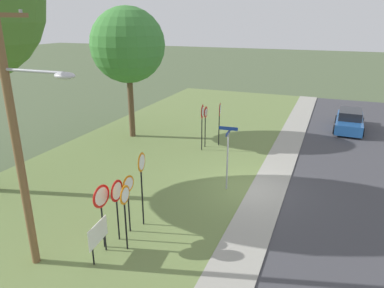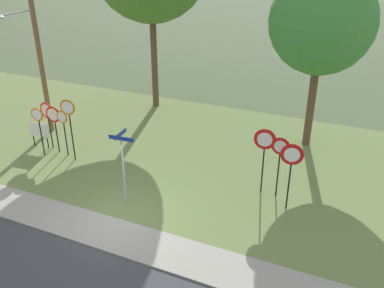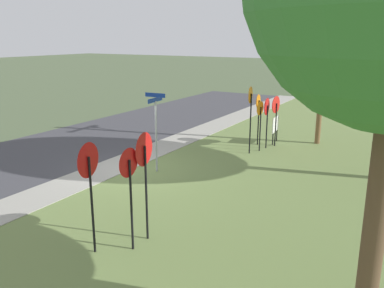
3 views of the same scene
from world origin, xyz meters
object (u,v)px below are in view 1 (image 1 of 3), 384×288
Objects in this scene: stop_sign_far_right at (117,197)px; oak_tree_right at (128,45)px; stop_sign_far_center at (102,203)px; utility_pole at (18,125)px; stop_sign_far_left at (142,174)px; street_name_post at (228,153)px; yield_sign_near_left at (203,116)px; stop_sign_near_left at (128,192)px; yield_sign_near_right at (206,117)px; parked_sedan_distant at (349,121)px; stop_sign_near_right at (125,205)px; yield_sign_far_left at (220,114)px; notice_board at (98,235)px.

oak_tree_right is (10.35, 5.60, 4.10)m from stop_sign_far_right.
utility_pole is at bearing 140.89° from stop_sign_far_center.
street_name_post is at bearing -36.43° from stop_sign_far_left.
stop_sign_far_right is at bearing 151.58° from street_name_post.
stop_sign_far_center is 0.29× the size of oak_tree_right.
stop_sign_far_left is 8.40m from yield_sign_near_left.
stop_sign_near_left is 0.77× the size of stop_sign_far_left.
stop_sign_near_left is at bearing 149.77° from street_name_post.
stop_sign_far_right is at bearing -151.58° from oak_tree_right.
yield_sign_near_right reaches higher than stop_sign_far_right.
utility_pole reaches higher than stop_sign_far_right.
parked_sedan_distant is (16.64, -7.48, -0.95)m from stop_sign_near_left.
yield_sign_near_left is (9.92, 1.00, 0.38)m from stop_sign_near_right.
stop_sign_far_right is 10.69m from yield_sign_far_left.
stop_sign_far_right is (0.38, 0.55, -0.03)m from stop_sign_near_right.
yield_sign_near_right is 0.85× the size of street_name_post.
utility_pole reaches higher than yield_sign_near_right.
parked_sedan_distant is (6.87, -13.16, -5.13)m from oak_tree_right.
oak_tree_right is (-0.33, 5.82, 3.76)m from yield_sign_far_left.
oak_tree_right reaches higher than yield_sign_far_left.
yield_sign_near_left is 6.39m from oak_tree_right.
yield_sign_near_left is at bearing 8.40° from stop_sign_near_left.
utility_pole is at bearing 161.72° from yield_sign_far_left.
utility_pole is (-2.02, 1.65, 2.90)m from stop_sign_far_right.
notice_board is (-1.67, 0.14, -0.73)m from stop_sign_near_left.
stop_sign_far_center is 0.93× the size of yield_sign_near_right.
parked_sedan_distant is at bearing -27.27° from stop_sign_far_right.
yield_sign_far_left is at bearing -4.75° from stop_sign_far_right.
stop_sign_far_center reaches higher than notice_board.
stop_sign_far_left is 1.27× the size of stop_sign_far_right.
stop_sign_near_left is 1.82m from notice_board.
stop_sign_far_center is at bearing 155.47° from stop_sign_far_right.
street_name_post is at bearing -26.44° from notice_board.
yield_sign_near_left is at bearing 0.65° from stop_sign_near_right.
stop_sign_far_center is at bearing 10.98° from notice_board.
oak_tree_right is (10.73, 6.15, 4.08)m from stop_sign_near_right.
street_name_post reaches higher than yield_sign_far_left.
stop_sign_far_right is 18.83m from parked_sedan_distant.
yield_sign_near_right is 5.70m from street_name_post.
stop_sign_near_right is 0.80× the size of street_name_post.
notice_board is at bearing 161.02° from stop_sign_far_left.
street_name_post is (5.72, -2.54, 0.07)m from stop_sign_far_center.
stop_sign_near_left is 0.81× the size of yield_sign_near_left.
yield_sign_far_left is at bearing -8.40° from utility_pole.
stop_sign_near_left is 12.05m from oak_tree_right.
yield_sign_far_left is 11.82m from notice_board.
yield_sign_far_left is at bearing -52.55° from yield_sign_near_right.
yield_sign_far_left is 13.08m from utility_pole.
oak_tree_right is at bearing 86.30° from yield_sign_near_right.
stop_sign_near_left is at bearing -11.89° from stop_sign_far_right.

